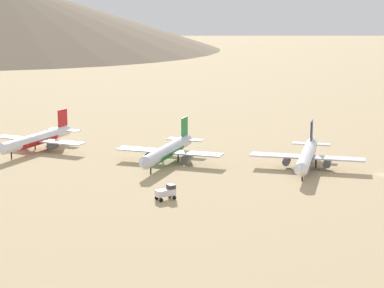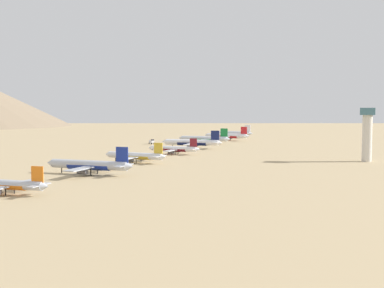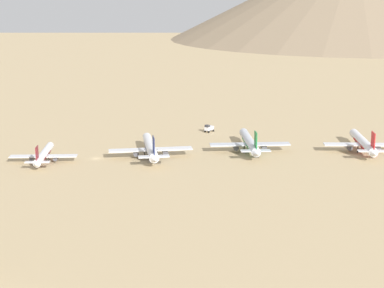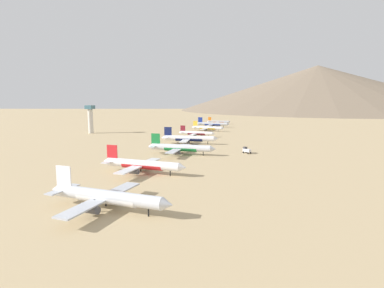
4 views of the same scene
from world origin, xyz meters
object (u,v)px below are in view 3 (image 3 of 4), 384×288
at_px(parked_jet_3, 150,148).
at_px(service_truck, 209,128).
at_px(parked_jet_4, 44,154).
at_px(parked_jet_2, 250,142).
at_px(parked_jet_1, 363,143).

height_order(parked_jet_3, service_truck, parked_jet_3).
bearing_deg(parked_jet_4, parked_jet_2, -81.06).
bearing_deg(parked_jet_1, service_truck, 57.79).
xyz_separation_m(parked_jet_3, service_truck, (46.04, -27.76, -2.09)).
bearing_deg(parked_jet_1, parked_jet_3, 93.29).
bearing_deg(parked_jet_3, service_truck, -31.09).
relative_size(parked_jet_1, service_truck, 7.60).
xyz_separation_m(parked_jet_1, parked_jet_2, (2.18, 49.41, 0.06)).
bearing_deg(parked_jet_3, parked_jet_1, -86.71).
xyz_separation_m(parked_jet_2, service_truck, (38.55, 15.24, -2.07)).
xyz_separation_m(parked_jet_4, service_truck, (52.16, -71.24, -1.17)).
bearing_deg(parked_jet_2, parked_jet_4, 98.94).
distance_m(parked_jet_3, service_truck, 53.80).
height_order(parked_jet_4, service_truck, parked_jet_4).
distance_m(parked_jet_1, service_truck, 76.44).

